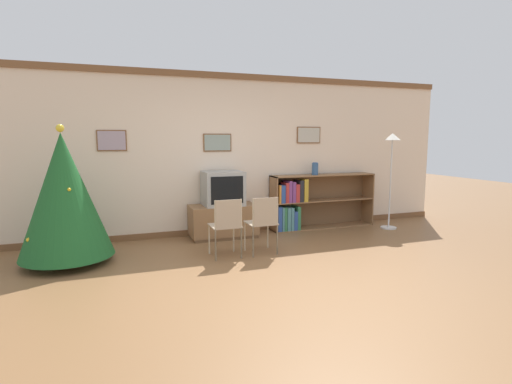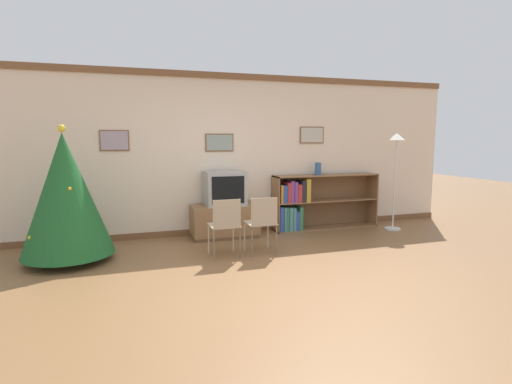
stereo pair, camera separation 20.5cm
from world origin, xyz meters
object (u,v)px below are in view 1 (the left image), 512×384
(folding_chair_right, at_px, (263,221))
(vase, at_px, (315,169))
(bookshelf, at_px, (305,203))
(christmas_tree, at_px, (64,196))
(television, at_px, (223,188))
(tv_console, at_px, (223,221))
(standing_lamp, at_px, (392,156))
(folding_chair_left, at_px, (227,224))

(folding_chair_right, xyz_separation_m, vase, (1.48, 1.23, 0.61))
(bookshelf, bearing_deg, vase, 0.37)
(christmas_tree, bearing_deg, vase, 10.46)
(television, xyz_separation_m, vase, (1.74, 0.10, 0.27))
(tv_console, bearing_deg, vase, 3.24)
(folding_chair_right, distance_m, standing_lamp, 2.95)
(folding_chair_right, relative_size, bookshelf, 0.42)
(tv_console, relative_size, folding_chair_right, 1.33)
(bookshelf, bearing_deg, folding_chair_left, -145.71)
(tv_console, xyz_separation_m, folding_chair_left, (-0.27, -1.14, 0.20))
(tv_console, bearing_deg, folding_chair_right, -76.86)
(folding_chair_right, bearing_deg, television, 103.16)
(television, bearing_deg, standing_lamp, -7.68)
(tv_console, relative_size, vase, 4.90)
(television, bearing_deg, folding_chair_left, -103.16)
(folding_chair_left, xyz_separation_m, standing_lamp, (3.26, 0.73, 0.84))
(christmas_tree, relative_size, tv_console, 1.65)
(christmas_tree, xyz_separation_m, television, (2.28, 0.64, -0.08))
(christmas_tree, height_order, standing_lamp, christmas_tree)
(tv_console, bearing_deg, standing_lamp, -7.73)
(television, distance_m, folding_chair_right, 1.21)
(vase, bearing_deg, christmas_tree, -169.54)
(folding_chair_left, bearing_deg, christmas_tree, 166.30)
(standing_lamp, bearing_deg, vase, 158.07)
(christmas_tree, distance_m, tv_console, 2.45)
(christmas_tree, bearing_deg, bookshelf, 10.97)
(christmas_tree, relative_size, bookshelf, 0.91)
(folding_chair_left, height_order, folding_chair_right, same)
(standing_lamp, bearing_deg, bookshelf, 160.85)
(christmas_tree, distance_m, standing_lamp, 5.30)
(television, relative_size, vase, 2.88)
(folding_chair_left, distance_m, vase, 2.43)
(tv_console, distance_m, television, 0.55)
(television, relative_size, bookshelf, 0.32)
(christmas_tree, xyz_separation_m, folding_chair_left, (2.02, -0.49, -0.42))
(folding_chair_left, xyz_separation_m, bookshelf, (1.81, 1.23, 0.00))
(folding_chair_left, relative_size, vase, 3.69)
(folding_chair_left, bearing_deg, vase, 31.61)
(folding_chair_right, relative_size, standing_lamp, 0.48)
(tv_console, xyz_separation_m, vase, (1.74, 0.10, 0.82))
(christmas_tree, bearing_deg, television, 15.70)
(standing_lamp, bearing_deg, christmas_tree, -177.43)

